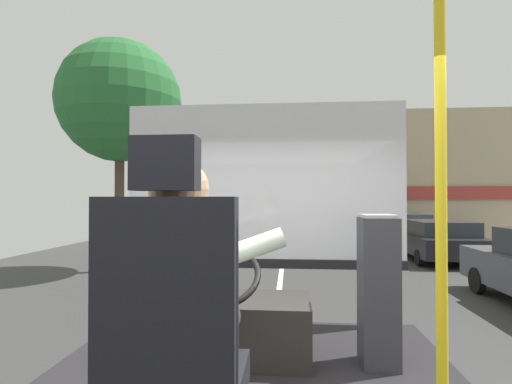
{
  "coord_description": "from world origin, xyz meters",
  "views": [
    {
      "loc": [
        0.24,
        -1.94,
        1.94
      ],
      "look_at": [
        -0.07,
        1.63,
        2.0
      ],
      "focal_mm": 27.82,
      "sensor_mm": 36.0,
      "label": 1
    }
  ],
  "objects_px": {
    "bus_driver": "(183,292)",
    "parked_car_white": "(405,228)",
    "steering_console": "(230,325)",
    "parked_car_blue": "(376,220)",
    "driver_seat": "(174,351)",
    "fare_box": "(378,290)",
    "parked_car_black": "(438,240)",
    "handrail_pole": "(441,189)"
  },
  "relations": [
    {
      "from": "driver_seat",
      "to": "parked_car_white",
      "type": "height_order",
      "value": "driver_seat"
    },
    {
      "from": "fare_box",
      "to": "parked_car_blue",
      "type": "relative_size",
      "value": 0.23
    },
    {
      "from": "parked_car_white",
      "to": "parked_car_black",
      "type": "bearing_deg",
      "value": -93.33
    },
    {
      "from": "bus_driver",
      "to": "parked_car_white",
      "type": "relative_size",
      "value": 0.2
    },
    {
      "from": "bus_driver",
      "to": "parked_car_blue",
      "type": "height_order",
      "value": "bus_driver"
    },
    {
      "from": "steering_console",
      "to": "parked_car_white",
      "type": "relative_size",
      "value": 0.27
    },
    {
      "from": "driver_seat",
      "to": "steering_console",
      "type": "xyz_separation_m",
      "value": [
        0.0,
        1.32,
        -0.33
      ]
    },
    {
      "from": "fare_box",
      "to": "parked_car_black",
      "type": "height_order",
      "value": "fare_box"
    },
    {
      "from": "parked_car_black",
      "to": "parked_car_white",
      "type": "height_order",
      "value": "parked_car_white"
    },
    {
      "from": "steering_console",
      "to": "fare_box",
      "type": "distance_m",
      "value": 1.03
    },
    {
      "from": "bus_driver",
      "to": "parked_car_white",
      "type": "bearing_deg",
      "value": 71.56
    },
    {
      "from": "parked_car_white",
      "to": "parked_car_blue",
      "type": "relative_size",
      "value": 0.95
    },
    {
      "from": "parked_car_white",
      "to": "driver_seat",
      "type": "bearing_deg",
      "value": -108.3
    },
    {
      "from": "driver_seat",
      "to": "parked_car_black",
      "type": "xyz_separation_m",
      "value": [
        5.05,
        11.53,
        -0.75
      ]
    },
    {
      "from": "parked_car_black",
      "to": "parked_car_blue",
      "type": "bearing_deg",
      "value": 88.21
    },
    {
      "from": "handrail_pole",
      "to": "parked_car_white",
      "type": "xyz_separation_m",
      "value": [
        4.3,
        15.83,
        -1.31
      ]
    },
    {
      "from": "parked_car_black",
      "to": "driver_seat",
      "type": "bearing_deg",
      "value": -113.63
    },
    {
      "from": "bus_driver",
      "to": "parked_car_white",
      "type": "xyz_separation_m",
      "value": [
        5.31,
        15.93,
        -0.91
      ]
    },
    {
      "from": "steering_console",
      "to": "parked_car_white",
      "type": "bearing_deg",
      "value": 70.18
    },
    {
      "from": "steering_console",
      "to": "parked_car_black",
      "type": "xyz_separation_m",
      "value": [
        5.05,
        10.22,
        -0.42
      ]
    },
    {
      "from": "driver_seat",
      "to": "steering_console",
      "type": "relative_size",
      "value": 1.18
    },
    {
      "from": "handrail_pole",
      "to": "parked_car_blue",
      "type": "xyz_separation_m",
      "value": [
        4.37,
        21.91,
        -1.27
      ]
    },
    {
      "from": "driver_seat",
      "to": "parked_car_blue",
      "type": "distance_m",
      "value": 22.78
    },
    {
      "from": "steering_console",
      "to": "parked_car_white",
      "type": "height_order",
      "value": "steering_console"
    },
    {
      "from": "steering_console",
      "to": "parked_car_blue",
      "type": "relative_size",
      "value": 0.26
    },
    {
      "from": "driver_seat",
      "to": "fare_box",
      "type": "distance_m",
      "value": 1.62
    },
    {
      "from": "bus_driver",
      "to": "fare_box",
      "type": "bearing_deg",
      "value": 49.4
    },
    {
      "from": "parked_car_black",
      "to": "parked_car_white",
      "type": "xyz_separation_m",
      "value": [
        0.26,
        4.52,
        0.03
      ]
    },
    {
      "from": "bus_driver",
      "to": "parked_car_black",
      "type": "height_order",
      "value": "bus_driver"
    },
    {
      "from": "fare_box",
      "to": "parked_car_blue",
      "type": "height_order",
      "value": "fare_box"
    },
    {
      "from": "driver_seat",
      "to": "handrail_pole",
      "type": "height_order",
      "value": "handrail_pole"
    },
    {
      "from": "fare_box",
      "to": "parked_car_white",
      "type": "height_order",
      "value": "fare_box"
    },
    {
      "from": "parked_car_black",
      "to": "bus_driver",
      "type": "bearing_deg",
      "value": -113.86
    },
    {
      "from": "fare_box",
      "to": "steering_console",
      "type": "bearing_deg",
      "value": 177.92
    },
    {
      "from": "handrail_pole",
      "to": "parked_car_blue",
      "type": "bearing_deg",
      "value": 78.71
    },
    {
      "from": "parked_car_blue",
      "to": "handrail_pole",
      "type": "bearing_deg",
      "value": -101.29
    },
    {
      "from": "parked_car_white",
      "to": "bus_driver",
      "type": "bearing_deg",
      "value": -108.44
    },
    {
      "from": "steering_console",
      "to": "handrail_pole",
      "type": "distance_m",
      "value": 1.75
    },
    {
      "from": "parked_car_blue",
      "to": "driver_seat",
      "type": "bearing_deg",
      "value": -103.66
    },
    {
      "from": "bus_driver",
      "to": "parked_car_black",
      "type": "relative_size",
      "value": 0.21
    },
    {
      "from": "steering_console",
      "to": "parked_car_black",
      "type": "distance_m",
      "value": 11.4
    },
    {
      "from": "handrail_pole",
      "to": "parked_car_white",
      "type": "distance_m",
      "value": 16.46
    }
  ]
}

